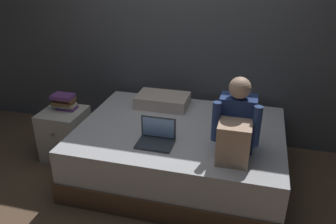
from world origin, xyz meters
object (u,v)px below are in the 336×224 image
laptop (156,137)px  bed (180,152)px  nightstand (65,134)px  book_stack (65,102)px  pillow (163,101)px  person_sitting (236,126)px

laptop → bed: bearing=67.0°
nightstand → book_stack: 0.37m
laptop → pillow: laptop is taller
nightstand → person_sitting: 1.94m
person_sitting → pillow: size_ratio=1.17×
person_sitting → pillow: (-0.84, 0.78, -0.19)m
bed → book_stack: book_stack is taller
bed → pillow: (-0.31, 0.45, 0.34)m
pillow → person_sitting: bearing=-42.5°
nightstand → laptop: laptop is taller
person_sitting → pillow: bearing=137.5°
nightstand → pillow: pillow is taller
book_stack → laptop: bearing=-19.9°
nightstand → laptop: (1.16, -0.36, 0.32)m
person_sitting → laptop: 0.71m
book_stack → bed: bearing=-3.6°
bed → pillow: bearing=124.2°
person_sitting → laptop: person_sitting is taller
bed → book_stack: (-1.29, 0.08, 0.37)m
bed → book_stack: bearing=176.4°
laptop → pillow: bearing=101.8°
person_sitting → book_stack: person_sitting is taller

